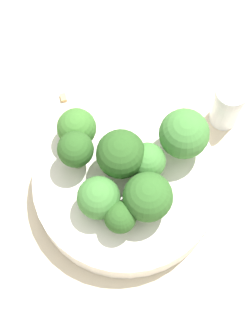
{
  "coord_description": "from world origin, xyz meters",
  "views": [
    {
      "loc": [
        0.16,
        0.15,
        0.62
      ],
      "look_at": [
        0.0,
        0.0,
        0.07
      ],
      "focal_mm": 60.0,
      "sensor_mm": 36.0,
      "label": 1
    }
  ],
  "objects": [
    {
      "name": "broccoli_floret_2",
      "position": [
        0.02,
        -0.05,
        0.07
      ],
      "size": [
        0.04,
        0.04,
        0.06
      ],
      "color": "#7A9E5B",
      "rests_on": "bowl"
    },
    {
      "name": "broccoli_floret_5",
      "position": [
        -0.07,
        0.02,
        0.07
      ],
      "size": [
        0.06,
        0.06,
        0.07
      ],
      "color": "#84AD66",
      "rests_on": "bowl"
    },
    {
      "name": "bowl",
      "position": [
        0.0,
        0.0,
        0.02
      ],
      "size": [
        0.21,
        0.21,
        0.04
      ],
      "primitive_type": "cylinder",
      "color": "silver",
      "rests_on": "ground_plane"
    },
    {
      "name": "almond_crumb_1",
      "position": [
        -0.04,
        -0.14,
        0.0
      ],
      "size": [
        0.01,
        0.01,
        0.01
      ],
      "primitive_type": "cube",
      "rotation": [
        0.0,
        0.0,
        4.13
      ],
      "color": "tan",
      "rests_on": "ground_plane"
    },
    {
      "name": "broccoli_floret_6",
      "position": [
        0.04,
        0.03,
        0.06
      ],
      "size": [
        0.03,
        0.03,
        0.04
      ],
      "color": "#7A9E5B",
      "rests_on": "bowl"
    },
    {
      "name": "broccoli_floret_0",
      "position": [
        0.04,
        0.0,
        0.06
      ],
      "size": [
        0.05,
        0.05,
        0.05
      ],
      "color": "#8EB770",
      "rests_on": "bowl"
    },
    {
      "name": "broccoli_floret_3",
      "position": [
        0.0,
        -0.07,
        0.06
      ],
      "size": [
        0.04,
        0.04,
        0.05
      ],
      "color": "#7A9E5B",
      "rests_on": "bowl"
    },
    {
      "name": "ground_plane",
      "position": [
        0.0,
        0.0,
        0.0
      ],
      "size": [
        3.0,
        3.0,
        0.0
      ],
      "primitive_type": "plane",
      "color": "beige"
    },
    {
      "name": "broccoli_floret_7",
      "position": [
        0.01,
        0.04,
        0.07
      ],
      "size": [
        0.05,
        0.05,
        0.06
      ],
      "color": "#84AD66",
      "rests_on": "bowl"
    },
    {
      "name": "broccoli_floret_1",
      "position": [
        -0.01,
        -0.01,
        0.07
      ],
      "size": [
        0.05,
        0.05,
        0.06
      ],
      "color": "#8EB770",
      "rests_on": "bowl"
    },
    {
      "name": "pepper_shaker",
      "position": [
        -0.15,
        0.02,
        0.03
      ],
      "size": [
        0.04,
        0.04,
        0.07
      ],
      "color": "silver",
      "rests_on": "ground_plane"
    },
    {
      "name": "broccoli_floret_4",
      "position": [
        -0.02,
        0.01,
        0.06
      ],
      "size": [
        0.04,
        0.04,
        0.05
      ],
      "color": "#7A9E5B",
      "rests_on": "bowl"
    }
  ]
}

